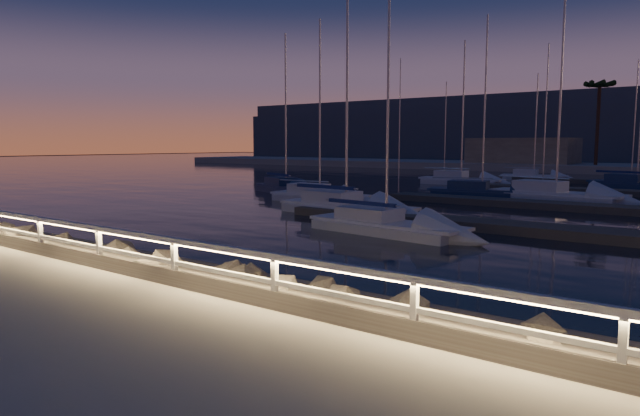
# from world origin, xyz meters

# --- Properties ---
(ground) EXTENTS (400.00, 400.00, 0.00)m
(ground) POSITION_xyz_m (0.00, 0.00, 0.00)
(ground) COLOR gray
(ground) RESTS_ON ground
(harbor_water) EXTENTS (400.00, 440.00, 0.60)m
(harbor_water) POSITION_xyz_m (0.00, 31.22, -0.97)
(harbor_water) COLOR black
(harbor_water) RESTS_ON ground
(guard_rail) EXTENTS (44.11, 0.12, 1.06)m
(guard_rail) POSITION_xyz_m (-0.07, -0.00, 0.77)
(guard_rail) COLOR white
(guard_rail) RESTS_ON ground
(riprap) EXTENTS (36.24, 2.96, 1.29)m
(riprap) POSITION_xyz_m (3.82, 1.27, -0.17)
(riprap) COLOR #69635A
(riprap) RESTS_ON ground
(floating_docks) EXTENTS (22.00, 36.00, 0.40)m
(floating_docks) POSITION_xyz_m (0.00, 32.50, -0.40)
(floating_docks) COLOR #514C43
(floating_docks) RESTS_ON ground
(palm_left) EXTENTS (3.00, 3.00, 11.20)m
(palm_left) POSITION_xyz_m (-8.00, 72.00, 10.14)
(palm_left) COLOR #452E20
(palm_left) RESTS_ON ground
(distant_hills) EXTENTS (230.00, 37.50, 18.00)m
(distant_hills) POSITION_xyz_m (-22.13, 133.69, 4.74)
(distant_hills) COLOR #374456
(distant_hills) RESTS_ON ground
(sailboat_a) EXTENTS (6.89, 2.42, 11.60)m
(sailboat_a) POSITION_xyz_m (-14.14, 21.11, -0.17)
(sailboat_a) COLOR silver
(sailboat_a) RESTS_ON ground
(sailboat_b) EXTENTS (8.10, 3.06, 13.51)m
(sailboat_b) POSITION_xyz_m (-9.06, 16.72, -0.15)
(sailboat_b) COLOR silver
(sailboat_b) RESTS_ON ground
(sailboat_c) EXTENTS (7.35, 2.95, 12.13)m
(sailboat_c) POSITION_xyz_m (-4.08, 12.48, -0.20)
(sailboat_c) COLOR silver
(sailboat_c) RESTS_ON ground
(sailboat_e) EXTENTS (7.20, 4.36, 11.96)m
(sailboat_e) POSITION_xyz_m (-20.18, 24.91, -0.17)
(sailboat_e) COLOR navy
(sailboat_e) RESTS_ON ground
(sailboat_f) EXTENTS (7.64, 3.59, 12.56)m
(sailboat_f) POSITION_xyz_m (-7.07, 30.60, -0.17)
(sailboat_f) COLOR navy
(sailboat_f) RESTS_ON ground
(sailboat_i) EXTENTS (7.68, 2.48, 13.04)m
(sailboat_i) POSITION_xyz_m (-13.24, 41.29, -0.14)
(sailboat_i) COLOR silver
(sailboat_i) RESTS_ON ground
(sailboat_j) EXTENTS (8.74, 3.75, 14.43)m
(sailboat_j) POSITION_xyz_m (-2.19, 30.90, -0.13)
(sailboat_j) COLOR silver
(sailboat_j) RESTS_ON ground
(sailboat_m) EXTENTS (6.55, 2.70, 10.90)m
(sailboat_m) POSITION_xyz_m (-9.95, 52.13, -0.19)
(sailboat_m) COLOR silver
(sailboat_m) RESTS_ON ground
(sailboat_n) EXTENTS (7.86, 3.93, 12.91)m
(sailboat_n) POSITION_xyz_m (0.38, 45.69, -0.17)
(sailboat_n) COLOR navy
(sailboat_n) RESTS_ON ground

